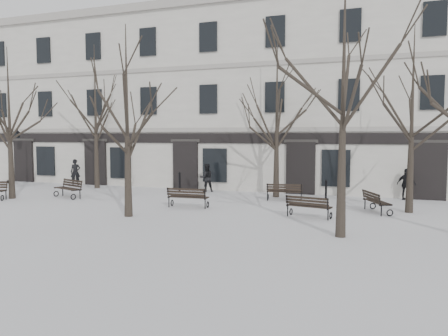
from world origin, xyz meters
The scene contains 19 objects.
ground centered at (0.00, 0.00, 0.00)m, with size 100.00×100.00×0.00m, color silver.
building centered at (0.00, 12.96, 5.52)m, with size 40.40×10.20×11.40m.
tree_0 centered at (-10.30, 1.23, 4.84)m, with size 5.42×5.42×7.74m.
tree_1 centered at (-1.91, -1.06, 4.77)m, with size 5.34×5.34×7.63m.
tree_2 centered at (6.48, -1.85, 5.39)m, with size 6.04×6.04×8.62m.
tree_4 centered at (-8.87, 6.47, 5.49)m, with size 6.14×6.14×8.78m.
tree_5 centered at (2.48, 6.37, 5.20)m, with size 5.82×5.82×8.32m.
tree_6 centered at (8.84, 3.70, 4.91)m, with size 5.49×5.49×7.85m.
bench_1 centered at (-0.52, 1.66, 0.50)m, with size 1.88×0.78×0.93m.
bench_2 centered at (5.00, 1.05, 0.48)m, with size 1.85×0.99×0.89m.
bench_3 centered at (-7.75, 2.50, 0.51)m, with size 1.97×1.33×0.95m.
bench_4 centered at (3.17, 5.20, 0.48)m, with size 1.83×0.90×0.89m.
bench_5 centered at (7.50, 3.21, 0.49)m, with size 1.30×1.88×0.90m.
lamp_post centered at (-15.88, 6.78, 2.12)m, with size 1.15×0.42×3.66m.
bollard_a centered at (-3.38, 6.81, 0.60)m, with size 0.14×0.14×1.12m.
bollard_b centered at (5.05, 6.61, 0.53)m, with size 0.13×0.13×0.98m.
pedestrian_a centered at (-11.20, 7.39, 0.00)m, with size 0.62×0.41×1.71m, color black.
pedestrian_b centered at (-1.81, 7.11, 0.00)m, with size 0.79×0.62×1.63m, color black.
pedestrian_c centered at (8.92, 7.51, 0.00)m, with size 0.94×0.39×1.60m, color black.
Camera 1 is at (7.60, -16.20, 3.28)m, focal length 35.00 mm.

